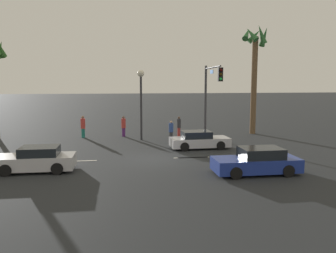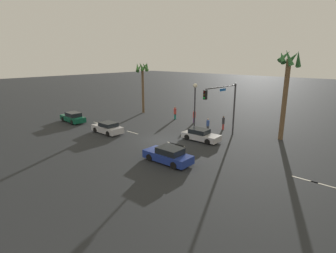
# 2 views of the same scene
# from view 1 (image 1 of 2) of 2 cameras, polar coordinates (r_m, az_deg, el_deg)

# --- Properties ---
(ground_plane) EXTENTS (220.00, 220.00, 0.00)m
(ground_plane) POSITION_cam_1_polar(r_m,az_deg,el_deg) (22.35, -1.72, -5.29)
(ground_plane) COLOR #232628
(lane_stripe_2) EXTENTS (2.02, 0.14, 0.01)m
(lane_stripe_2) POSITION_cam_1_polar(r_m,az_deg,el_deg) (22.37, -14.19, -5.49)
(lane_stripe_2) COLOR silver
(lane_stripe_2) RESTS_ON ground_plane
(lane_stripe_3) EXTENTS (2.26, 0.14, 0.01)m
(lane_stripe_3) POSITION_cam_1_polar(r_m,az_deg,el_deg) (22.68, 3.76, -5.09)
(lane_stripe_3) COLOR silver
(lane_stripe_3) RESTS_ON ground_plane
(lane_stripe_4) EXTENTS (2.09, 0.14, 0.01)m
(lane_stripe_4) POSITION_cam_1_polar(r_m,az_deg,el_deg) (22.72, 4.21, -5.08)
(lane_stripe_4) COLOR silver
(lane_stripe_4) RESTS_ON ground_plane
(car_0) EXTENTS (4.37, 2.03, 1.29)m
(car_0) POSITION_cam_1_polar(r_m,az_deg,el_deg) (25.65, 5.08, -2.26)
(car_0) COLOR #B7B7BC
(car_0) RESTS_ON ground_plane
(car_1) EXTENTS (4.22, 1.96, 1.37)m
(car_1) POSITION_cam_1_polar(r_m,az_deg,el_deg) (20.54, -20.79, -5.12)
(car_1) COLOR #B7B7BC
(car_1) RESTS_ON ground_plane
(car_2) EXTENTS (4.60, 2.00, 1.41)m
(car_2) POSITION_cam_1_polar(r_m,az_deg,el_deg) (19.30, 14.38, -5.62)
(car_2) COLOR navy
(car_2) RESTS_ON ground_plane
(traffic_signal) EXTENTS (0.66, 6.02, 6.20)m
(traffic_signal) POSITION_cam_1_polar(r_m,az_deg,el_deg) (27.98, 6.93, 6.07)
(traffic_signal) COLOR #38383D
(traffic_signal) RESTS_ON ground_plane
(streetlamp) EXTENTS (0.56, 0.56, 5.82)m
(streetlamp) POSITION_cam_1_polar(r_m,az_deg,el_deg) (28.93, -4.45, 5.84)
(streetlamp) COLOR #2D2D33
(streetlamp) RESTS_ON ground_plane
(pedestrian_0) EXTENTS (0.47, 0.47, 1.77)m
(pedestrian_0) POSITION_cam_1_polar(r_m,az_deg,el_deg) (31.13, 1.80, 0.13)
(pedestrian_0) COLOR #BF3833
(pedestrian_0) RESTS_ON ground_plane
(pedestrian_1) EXTENTS (0.46, 0.46, 1.64)m
(pedestrian_1) POSITION_cam_1_polar(r_m,az_deg,el_deg) (28.99, 0.51, -0.59)
(pedestrian_1) COLOR #333338
(pedestrian_1) RESTS_ON ground_plane
(pedestrian_2) EXTENTS (0.54, 0.54, 1.83)m
(pedestrian_2) POSITION_cam_1_polar(r_m,az_deg,el_deg) (31.10, -7.30, 0.11)
(pedestrian_2) COLOR #59266B
(pedestrian_2) RESTS_ON ground_plane
(pedestrian_3) EXTENTS (0.55, 0.55, 1.91)m
(pedestrian_3) POSITION_cam_1_polar(r_m,az_deg,el_deg) (31.23, -13.76, 0.06)
(pedestrian_3) COLOR #1E7266
(pedestrian_3) RESTS_ON ground_plane
(palm_tree_1) EXTENTS (2.57, 2.50, 9.93)m
(palm_tree_1) POSITION_cam_1_polar(r_m,az_deg,el_deg) (33.37, 14.07, 10.47)
(palm_tree_1) COLOR brown
(palm_tree_1) RESTS_ON ground_plane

